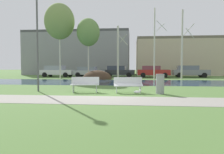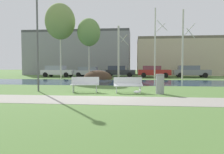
{
  "view_description": "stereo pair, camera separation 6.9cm",
  "coord_description": "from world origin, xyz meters",
  "px_view_note": "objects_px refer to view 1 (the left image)",
  "views": [
    {
      "loc": [
        1.47,
        -10.88,
        1.51
      ],
      "look_at": [
        0.23,
        1.76,
        0.84
      ],
      "focal_mm": 33.9,
      "sensor_mm": 36.0,
      "label": 1
    },
    {
      "loc": [
        1.54,
        -10.87,
        1.51
      ],
      "look_at": [
        0.23,
        1.76,
        0.84
      ],
      "focal_mm": 33.9,
      "sensor_mm": 36.0,
      "label": 2
    }
  ],
  "objects_px": {
    "streetlamp": "(37,27)",
    "parked_suv_fifth_grey": "(190,71)",
    "parked_wagon_fourth_red": "(153,71)",
    "seagull": "(138,92)",
    "parked_sedan_second_silver": "(89,72)",
    "parked_hatch_third_dark": "(118,71)",
    "bench_left": "(85,84)",
    "bench_right": "(128,84)",
    "trash_bin": "(160,84)",
    "parked_van_nearest_white": "(57,71)"
  },
  "relations": [
    {
      "from": "parked_wagon_fourth_red",
      "to": "parked_sedan_second_silver",
      "type": "bearing_deg",
      "value": 179.74
    },
    {
      "from": "bench_left",
      "to": "seagull",
      "type": "xyz_separation_m",
      "value": [
        2.97,
        -0.6,
        -0.34
      ]
    },
    {
      "from": "parked_wagon_fourth_red",
      "to": "parked_hatch_third_dark",
      "type": "bearing_deg",
      "value": 171.07
    },
    {
      "from": "parked_sedan_second_silver",
      "to": "trash_bin",
      "type": "bearing_deg",
      "value": -66.2
    },
    {
      "from": "bench_right",
      "to": "parked_hatch_third_dark",
      "type": "height_order",
      "value": "parked_hatch_third_dark"
    },
    {
      "from": "parked_hatch_third_dark",
      "to": "parked_suv_fifth_grey",
      "type": "xyz_separation_m",
      "value": [
        9.51,
        -0.1,
        0.02
      ]
    },
    {
      "from": "bench_left",
      "to": "parked_hatch_third_dark",
      "type": "xyz_separation_m",
      "value": [
        0.74,
        17.24,
        0.32
      ]
    },
    {
      "from": "bench_right",
      "to": "parked_wagon_fourth_red",
      "type": "height_order",
      "value": "parked_wagon_fourth_red"
    },
    {
      "from": "trash_bin",
      "to": "streetlamp",
      "type": "xyz_separation_m",
      "value": [
        -7.06,
        0.45,
        3.24
      ]
    },
    {
      "from": "bench_right",
      "to": "parked_hatch_third_dark",
      "type": "xyz_separation_m",
      "value": [
        -1.72,
        17.24,
        0.32
      ]
    },
    {
      "from": "bench_right",
      "to": "bench_left",
      "type": "bearing_deg",
      "value": 180.0
    },
    {
      "from": "parked_sedan_second_silver",
      "to": "parked_suv_fifth_grey",
      "type": "height_order",
      "value": "parked_suv_fifth_grey"
    },
    {
      "from": "seagull",
      "to": "parked_sedan_second_silver",
      "type": "relative_size",
      "value": 0.1
    },
    {
      "from": "bench_left",
      "to": "parked_van_nearest_white",
      "type": "height_order",
      "value": "parked_van_nearest_white"
    },
    {
      "from": "trash_bin",
      "to": "parked_suv_fifth_grey",
      "type": "xyz_separation_m",
      "value": [
        6.07,
        17.38,
        0.26
      ]
    },
    {
      "from": "bench_right",
      "to": "parked_suv_fifth_grey",
      "type": "height_order",
      "value": "parked_suv_fifth_grey"
    },
    {
      "from": "parked_sedan_second_silver",
      "to": "parked_hatch_third_dark",
      "type": "relative_size",
      "value": 1.01
    },
    {
      "from": "bench_left",
      "to": "bench_right",
      "type": "bearing_deg",
      "value": 0.0
    },
    {
      "from": "parked_hatch_third_dark",
      "to": "parked_suv_fifth_grey",
      "type": "bearing_deg",
      "value": -0.6
    },
    {
      "from": "bench_right",
      "to": "seagull",
      "type": "distance_m",
      "value": 0.86
    },
    {
      "from": "bench_right",
      "to": "trash_bin",
      "type": "distance_m",
      "value": 1.74
    },
    {
      "from": "seagull",
      "to": "parked_van_nearest_white",
      "type": "relative_size",
      "value": 0.1
    },
    {
      "from": "parked_van_nearest_white",
      "to": "parked_sedan_second_silver",
      "type": "xyz_separation_m",
      "value": [
        4.48,
        0.13,
        -0.07
      ]
    },
    {
      "from": "bench_left",
      "to": "bench_right",
      "type": "xyz_separation_m",
      "value": [
        2.46,
        0.0,
        0.0
      ]
    },
    {
      "from": "bench_left",
      "to": "streetlamp",
      "type": "bearing_deg",
      "value": 175.81
    },
    {
      "from": "bench_left",
      "to": "streetlamp",
      "type": "relative_size",
      "value": 0.29
    },
    {
      "from": "streetlamp",
      "to": "parked_wagon_fourth_red",
      "type": "xyz_separation_m",
      "value": [
        8.26,
        16.29,
        -2.99
      ]
    },
    {
      "from": "parked_van_nearest_white",
      "to": "seagull",
      "type": "bearing_deg",
      "value": -57.88
    },
    {
      "from": "parked_hatch_third_dark",
      "to": "parked_suv_fifth_grey",
      "type": "height_order",
      "value": "parked_suv_fifth_grey"
    },
    {
      "from": "parked_sedan_second_silver",
      "to": "bench_right",
      "type": "bearing_deg",
      "value": -71.04
    },
    {
      "from": "seagull",
      "to": "streetlamp",
      "type": "xyz_separation_m",
      "value": [
        -5.85,
        0.81,
        3.66
      ]
    },
    {
      "from": "bench_right",
      "to": "streetlamp",
      "type": "relative_size",
      "value": 0.29
    },
    {
      "from": "parked_hatch_third_dark",
      "to": "parked_wagon_fourth_red",
      "type": "xyz_separation_m",
      "value": [
        4.64,
        -0.73,
        0.01
      ]
    },
    {
      "from": "parked_hatch_third_dark",
      "to": "parked_sedan_second_silver",
      "type": "bearing_deg",
      "value": -170.12
    },
    {
      "from": "bench_right",
      "to": "parked_sedan_second_silver",
      "type": "height_order",
      "value": "parked_sedan_second_silver"
    },
    {
      "from": "parked_wagon_fourth_red",
      "to": "seagull",
      "type": "bearing_deg",
      "value": -98.03
    },
    {
      "from": "trash_bin",
      "to": "parked_sedan_second_silver",
      "type": "bearing_deg",
      "value": 113.8
    },
    {
      "from": "bench_left",
      "to": "parked_hatch_third_dark",
      "type": "bearing_deg",
      "value": 87.55
    },
    {
      "from": "trash_bin",
      "to": "parked_wagon_fourth_red",
      "type": "distance_m",
      "value": 16.79
    },
    {
      "from": "parked_wagon_fourth_red",
      "to": "parked_suv_fifth_grey",
      "type": "height_order",
      "value": "parked_suv_fifth_grey"
    },
    {
      "from": "streetlamp",
      "to": "trash_bin",
      "type": "bearing_deg",
      "value": -3.67
    },
    {
      "from": "bench_left",
      "to": "bench_right",
      "type": "relative_size",
      "value": 1.0
    },
    {
      "from": "bench_right",
      "to": "parked_sedan_second_silver",
      "type": "bearing_deg",
      "value": 108.96
    },
    {
      "from": "parked_suv_fifth_grey",
      "to": "bench_right",
      "type": "bearing_deg",
      "value": -114.45
    },
    {
      "from": "streetlamp",
      "to": "parked_suv_fifth_grey",
      "type": "distance_m",
      "value": 21.62
    },
    {
      "from": "parked_sedan_second_silver",
      "to": "parked_hatch_third_dark",
      "type": "height_order",
      "value": "parked_hatch_third_dark"
    },
    {
      "from": "bench_left",
      "to": "parked_suv_fifth_grey",
      "type": "height_order",
      "value": "parked_suv_fifth_grey"
    },
    {
      "from": "bench_right",
      "to": "parked_wagon_fourth_red",
      "type": "bearing_deg",
      "value": 79.94
    },
    {
      "from": "trash_bin",
      "to": "parked_van_nearest_white",
      "type": "xyz_separation_m",
      "value": [
        -11.89,
        16.65,
        0.26
      ]
    },
    {
      "from": "trash_bin",
      "to": "seagull",
      "type": "bearing_deg",
      "value": -163.69
    }
  ]
}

